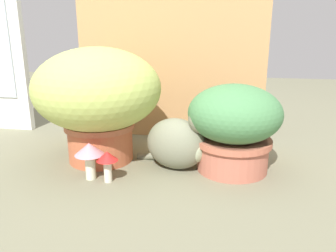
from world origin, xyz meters
The scene contains 7 objects.
ground_plane centered at (0.00, 0.00, 0.00)m, with size 6.00×6.00×0.00m, color #706F56.
cardboard_backdrop centered at (0.06, 0.45, 0.43)m, with size 1.01×0.03×0.86m, color tan.
grass_planter centered at (-0.18, 0.05, 0.30)m, with size 0.56×0.56×0.51m.
leafy_planter centered at (0.41, 0.04, 0.20)m, with size 0.38×0.38×0.37m.
cat centered at (0.19, 0.01, 0.12)m, with size 0.37×0.22×0.32m.
mushroom_ornament_red centered at (-0.07, -0.17, 0.09)m, with size 0.08×0.08×0.13m.
mushroom_ornament_pink centered at (-0.14, -0.16, 0.11)m, with size 0.12×0.12×0.15m.
Camera 1 is at (0.38, -1.30, 0.57)m, focal length 35.44 mm.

